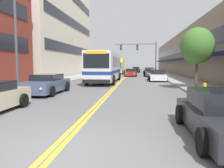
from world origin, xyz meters
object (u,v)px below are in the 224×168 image
object	(u,v)px
car_dark_grey_parked_right_far	(151,73)
fire_hydrant	(205,89)
car_navy_parked_right_end	(149,71)
car_red_moving_lead	(131,73)
car_charcoal_parked_right_foreground	(223,116)
car_beige_parked_left_near	(101,72)
traffic_signal_mast	(141,51)
car_white_parked_right_mid	(157,76)
box_truck	(118,66)
car_black_moving_second	(136,70)
city_bus	(105,66)
car_slate_blue_parked_left_far	(47,84)
street_lamp_left_near	(19,11)
street_tree_right_mid	(197,46)

from	to	relation	value
car_dark_grey_parked_right_far	fire_hydrant	size ratio (longest dim) A/B	5.31
car_navy_parked_right_end	fire_hydrant	xyz separation A→B (m)	(1.63, -31.59, -0.07)
car_red_moving_lead	car_charcoal_parked_right_foreground	bearing A→B (deg)	-83.53
car_beige_parked_left_near	traffic_signal_mast	size ratio (longest dim) A/B	0.60
car_white_parked_right_mid	box_truck	world-z (taller)	box_truck
box_truck	fire_hydrant	distance (m)	33.19
fire_hydrant	car_navy_parked_right_end	bearing A→B (deg)	92.95
car_beige_parked_left_near	box_truck	distance (m)	8.01
fire_hydrant	car_white_parked_right_mid	bearing A→B (deg)	96.42
car_white_parked_right_mid	traffic_signal_mast	distance (m)	12.47
car_white_parked_right_mid	car_dark_grey_parked_right_far	size ratio (longest dim) A/B	1.14
traffic_signal_mast	car_black_moving_second	bearing A→B (deg)	93.44
city_bus	car_white_parked_right_mid	world-z (taller)	city_bus
car_slate_blue_parked_left_far	car_navy_parked_right_end	bearing A→B (deg)	74.19
car_dark_grey_parked_right_far	fire_hydrant	distance (m)	23.63
car_slate_blue_parked_left_far	street_lamp_left_near	size ratio (longest dim) A/B	0.55
car_dark_grey_parked_right_far	street_lamp_left_near	size ratio (longest dim) A/B	0.47
box_truck	street_lamp_left_near	distance (m)	33.38
car_slate_blue_parked_left_far	car_red_moving_lead	bearing A→B (deg)	76.90
car_charcoal_parked_right_foreground	car_black_moving_second	distance (m)	47.46
city_bus	traffic_signal_mast	xyz separation A→B (m)	(4.22, 14.37, 2.40)
street_lamp_left_near	street_tree_right_mid	distance (m)	13.02
car_beige_parked_left_near	car_charcoal_parked_right_foreground	xyz separation A→B (m)	(8.69, -31.67, -0.04)
fire_hydrant	city_bus	bearing A→B (deg)	124.02
car_charcoal_parked_right_foreground	car_black_moving_second	size ratio (longest dim) A/B	0.96
box_truck	fire_hydrant	xyz separation A→B (m)	(7.99, -32.19, -1.08)
traffic_signal_mast	fire_hydrant	xyz separation A→B (m)	(3.35, -25.59, -3.70)
car_white_parked_right_mid	box_truck	xyz separation A→B (m)	(-6.44, 18.40, 1.02)
car_red_moving_lead	box_truck	distance (m)	9.25
car_beige_parked_left_near	car_dark_grey_parked_right_far	distance (m)	8.65
car_white_parked_right_mid	box_truck	bearing A→B (deg)	109.29
car_slate_blue_parked_left_far	car_red_moving_lead	world-z (taller)	car_slate_blue_parked_left_far
city_bus	car_beige_parked_left_near	size ratio (longest dim) A/B	2.54
box_truck	street_tree_right_mid	bearing A→B (deg)	-72.49
car_white_parked_right_mid	street_lamp_left_near	size ratio (longest dim) A/B	0.53
car_charcoal_parked_right_foreground	car_red_moving_lead	size ratio (longest dim) A/B	1.04
car_dark_grey_parked_right_far	car_red_moving_lead	world-z (taller)	car_dark_grey_parked_right_far
city_bus	car_red_moving_lead	bearing A→B (deg)	78.41
car_navy_parked_right_end	traffic_signal_mast	xyz separation A→B (m)	(-1.73, -6.00, 3.63)
city_bus	fire_hydrant	xyz separation A→B (m)	(7.57, -11.22, -1.30)
city_bus	car_navy_parked_right_end	distance (m)	21.26
city_bus	box_truck	distance (m)	20.98
car_black_moving_second	box_truck	distance (m)	9.00
car_slate_blue_parked_left_far	fire_hydrant	size ratio (longest dim) A/B	6.23
car_navy_parked_right_end	traffic_signal_mast	world-z (taller)	traffic_signal_mast
car_navy_parked_right_end	car_red_moving_lead	size ratio (longest dim) A/B	0.98
car_white_parked_right_mid	car_beige_parked_left_near	bearing A→B (deg)	128.98
city_bus	traffic_signal_mast	size ratio (longest dim) A/B	1.53
car_slate_blue_parked_left_far	car_navy_parked_right_end	distance (m)	31.68
car_black_moving_second	traffic_signal_mast	bearing A→B (deg)	-86.56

